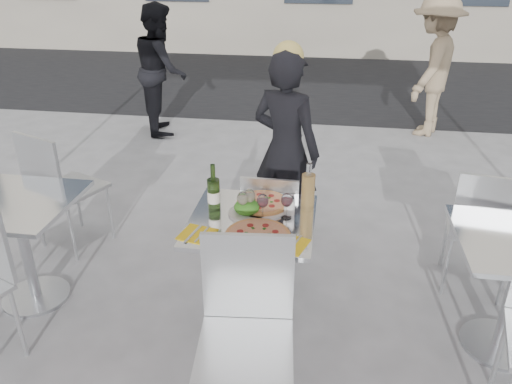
# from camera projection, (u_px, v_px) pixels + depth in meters

# --- Properties ---
(ground) EXTENTS (80.00, 80.00, 0.00)m
(ground) POSITION_uv_depth(u_px,v_px,m) (252.00, 320.00, 3.22)
(ground) COLOR slate
(street_asphalt) EXTENTS (24.00, 5.00, 0.00)m
(street_asphalt) POSITION_uv_depth(u_px,v_px,m) (310.00, 80.00, 8.97)
(street_asphalt) COLOR black
(street_asphalt) RESTS_ON ground
(main_table) EXTENTS (0.72, 0.72, 0.75)m
(main_table) POSITION_uv_depth(u_px,v_px,m) (252.00, 250.00, 2.98)
(main_table) COLOR #B7BABF
(main_table) RESTS_ON ground
(side_table_left) EXTENTS (0.72, 0.72, 0.75)m
(side_table_left) POSITION_uv_depth(u_px,v_px,m) (21.00, 230.00, 3.18)
(side_table_left) COLOR #B7BABF
(side_table_left) RESTS_ON ground
(chair_far) EXTENTS (0.38, 0.39, 0.84)m
(chair_far) POSITION_uv_depth(u_px,v_px,m) (271.00, 218.00, 3.41)
(chair_far) COLOR silver
(chair_far) RESTS_ON ground
(chair_near) EXTENTS (0.49, 0.50, 0.98)m
(chair_near) POSITION_uv_depth(u_px,v_px,m) (246.00, 319.00, 2.36)
(chair_near) COLOR silver
(chair_near) RESTS_ON ground
(side_chair_lfar) EXTENTS (0.59, 0.59, 0.98)m
(side_chair_lfar) POSITION_uv_depth(u_px,v_px,m) (57.00, 182.00, 3.73)
(side_chair_lfar) COLOR silver
(side_chair_lfar) RESTS_ON ground
(side_chair_rfar) EXTENTS (0.48, 0.49, 0.93)m
(side_chair_rfar) POSITION_uv_depth(u_px,v_px,m) (483.00, 223.00, 3.24)
(side_chair_rfar) COLOR silver
(side_chair_rfar) RESTS_ON ground
(woman_diner) EXTENTS (0.66, 0.56, 1.53)m
(woman_diner) POSITION_uv_depth(u_px,v_px,m) (286.00, 150.00, 3.81)
(woman_diner) COLOR black
(woman_diner) RESTS_ON ground
(pedestrian_a) EXTENTS (0.83, 0.93, 1.58)m
(pedestrian_a) POSITION_uv_depth(u_px,v_px,m) (161.00, 69.00, 6.18)
(pedestrian_a) COLOR black
(pedestrian_a) RESTS_ON ground
(pedestrian_b) EXTENTS (1.00, 1.25, 1.69)m
(pedestrian_b) POSITION_uv_depth(u_px,v_px,m) (432.00, 67.00, 6.07)
(pedestrian_b) COLOR #9C8465
(pedestrian_b) RESTS_ON ground
(pizza_near) EXTENTS (0.36, 0.36, 0.02)m
(pizza_near) POSITION_uv_depth(u_px,v_px,m) (258.00, 235.00, 2.70)
(pizza_near) COLOR #E9A55B
(pizza_near) RESTS_ON main_table
(pizza_far) EXTENTS (0.35, 0.35, 0.03)m
(pizza_far) POSITION_uv_depth(u_px,v_px,m) (263.00, 203.00, 3.02)
(pizza_far) COLOR white
(pizza_far) RESTS_ON main_table
(salad_plate) EXTENTS (0.22, 0.22, 0.09)m
(salad_plate) POSITION_uv_depth(u_px,v_px,m) (247.00, 209.00, 2.92)
(salad_plate) COLOR white
(salad_plate) RESTS_ON main_table
(wine_bottle) EXTENTS (0.08, 0.08, 0.29)m
(wine_bottle) POSITION_uv_depth(u_px,v_px,m) (214.00, 193.00, 2.93)
(wine_bottle) COLOR #385921
(wine_bottle) RESTS_ON main_table
(carafe) EXTENTS (0.08, 0.08, 0.29)m
(carafe) POSITION_uv_depth(u_px,v_px,m) (308.00, 190.00, 2.95)
(carafe) COLOR tan
(carafe) RESTS_ON main_table
(sugar_shaker) EXTENTS (0.06, 0.06, 0.11)m
(sugar_shaker) POSITION_uv_depth(u_px,v_px,m) (289.00, 206.00, 2.91)
(sugar_shaker) COLOR white
(sugar_shaker) RESTS_ON main_table
(wineglass_white_a) EXTENTS (0.07, 0.07, 0.16)m
(wineglass_white_a) POSITION_uv_depth(u_px,v_px,m) (243.00, 199.00, 2.87)
(wineglass_white_a) COLOR white
(wineglass_white_a) RESTS_ON main_table
(wineglass_white_b) EXTENTS (0.07, 0.07, 0.16)m
(wineglass_white_b) POSITION_uv_depth(u_px,v_px,m) (249.00, 197.00, 2.90)
(wineglass_white_b) COLOR white
(wineglass_white_b) RESTS_ON main_table
(wineglass_red_a) EXTENTS (0.07, 0.07, 0.16)m
(wineglass_red_a) POSITION_uv_depth(u_px,v_px,m) (263.00, 202.00, 2.84)
(wineglass_red_a) COLOR white
(wineglass_red_a) RESTS_ON main_table
(wineglass_red_b) EXTENTS (0.07, 0.07, 0.16)m
(wineglass_red_b) POSITION_uv_depth(u_px,v_px,m) (287.00, 201.00, 2.85)
(wineglass_red_b) COLOR white
(wineglass_red_b) RESTS_ON main_table
(napkin_left) EXTENTS (0.21, 0.21, 0.01)m
(napkin_left) POSITION_uv_depth(u_px,v_px,m) (197.00, 234.00, 2.73)
(napkin_left) COLOR gold
(napkin_left) RESTS_ON main_table
(napkin_right) EXTENTS (0.23, 0.23, 0.01)m
(napkin_right) POSITION_uv_depth(u_px,v_px,m) (289.00, 244.00, 2.64)
(napkin_right) COLOR gold
(napkin_right) RESTS_ON main_table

